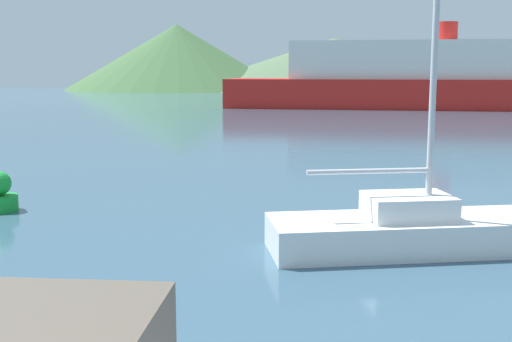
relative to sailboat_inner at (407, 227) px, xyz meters
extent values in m
cube|color=white|center=(0.00, 0.00, -0.13)|extent=(5.40, 2.63, 0.63)
cube|color=white|center=(0.00, 0.00, 0.41)|extent=(1.75, 1.45, 0.44)
cylinder|color=#BCBCC1|center=(0.38, 0.07, 3.56)|extent=(0.12, 0.12, 6.75)
cylinder|color=#BCBCC1|center=(-0.77, -0.15, 1.09)|extent=(2.30, 0.54, 0.10)
cube|color=red|center=(10.71, 45.05, 0.82)|extent=(38.33, 11.73, 2.53)
cube|color=silver|center=(10.71, 45.05, 3.71)|extent=(26.96, 9.31, 3.24)
cylinder|color=red|center=(10.71, 45.05, 6.12)|extent=(1.85, 1.85, 1.60)
cylinder|color=green|center=(-9.21, 2.84, -0.25)|extent=(0.84, 0.84, 0.38)
cone|color=#3D6038|center=(-22.15, 96.38, 4.94)|extent=(37.22, 37.22, 10.77)
cone|color=#4C6647|center=(4.34, 100.83, 3.90)|extent=(53.96, 53.96, 8.67)
camera|label=1|loc=(-2.12, -11.87, 2.94)|focal=45.00mm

